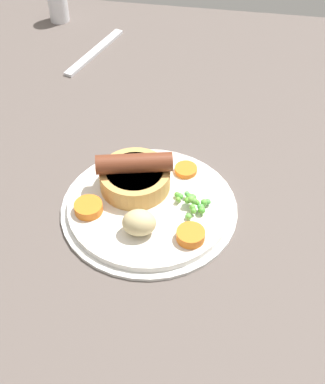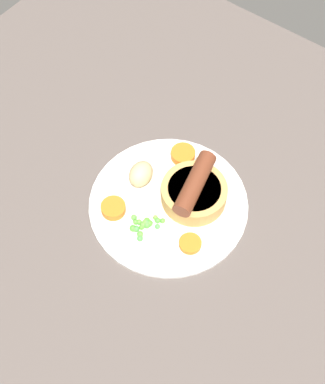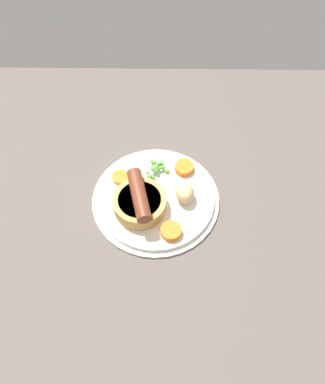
% 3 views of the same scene
% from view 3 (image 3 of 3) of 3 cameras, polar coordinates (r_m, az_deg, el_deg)
% --- Properties ---
extents(dining_table, '(1.10, 0.80, 0.03)m').
position_cam_3_polar(dining_table, '(0.80, -4.33, -3.76)').
color(dining_table, '#564C47').
rests_on(dining_table, ground).
extents(dinner_plate, '(0.24, 0.24, 0.01)m').
position_cam_3_polar(dinner_plate, '(0.80, -0.90, -0.93)').
color(dinner_plate, silver).
rests_on(dinner_plate, dining_table).
extents(sausage_pudding, '(0.10, 0.10, 0.06)m').
position_cam_3_polar(sausage_pudding, '(0.76, -3.07, -1.29)').
color(sausage_pudding, tan).
rests_on(sausage_pudding, dinner_plate).
extents(pea_pile, '(0.05, 0.05, 0.02)m').
position_cam_3_polar(pea_pile, '(0.82, -0.87, 3.26)').
color(pea_pile, '#55B241').
rests_on(pea_pile, dinner_plate).
extents(potato_chunk_0, '(0.04, 0.05, 0.04)m').
position_cam_3_polar(potato_chunk_0, '(0.78, 2.98, -0.09)').
color(potato_chunk_0, '#CCB77F').
rests_on(potato_chunk_0, dinner_plate).
extents(carrot_slice_0, '(0.04, 0.04, 0.01)m').
position_cam_3_polar(carrot_slice_0, '(0.82, -5.64, 1.98)').
color(carrot_slice_0, orange).
rests_on(carrot_slice_0, dinner_plate).
extents(carrot_slice_1, '(0.05, 0.05, 0.01)m').
position_cam_3_polar(carrot_slice_1, '(0.75, 1.14, -5.23)').
color(carrot_slice_1, orange).
rests_on(carrot_slice_1, dinner_plate).
extents(carrot_slice_2, '(0.05, 0.05, 0.01)m').
position_cam_3_polar(carrot_slice_2, '(0.82, 2.89, 3.28)').
color(carrot_slice_2, orange).
rests_on(carrot_slice_2, dinner_plate).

